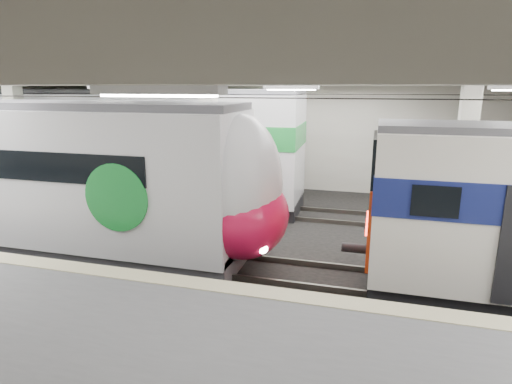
% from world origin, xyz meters
% --- Properties ---
extents(station_hall, '(36.00, 24.00, 5.75)m').
position_xyz_m(station_hall, '(0.00, -1.74, 3.24)').
color(station_hall, black).
rests_on(station_hall, ground).
extents(modern_emu, '(14.18, 2.93, 4.56)m').
position_xyz_m(modern_emu, '(-6.12, -0.00, 2.24)').
color(modern_emu, silver).
rests_on(modern_emu, ground).
extents(far_train, '(15.51, 3.74, 4.86)m').
position_xyz_m(far_train, '(-8.00, 5.50, 2.51)').
color(far_train, silver).
rests_on(far_train, ground).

